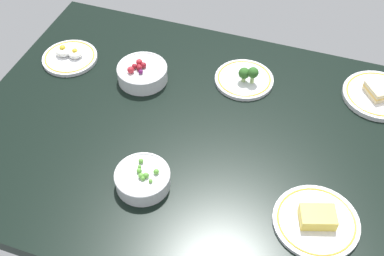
{
  "coord_description": "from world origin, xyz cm",
  "views": [
    {
      "loc": [
        30.51,
        -88.66,
        109.2
      ],
      "look_at": [
        0.0,
        0.0,
        6.0
      ],
      "focal_mm": 45.81,
      "sensor_mm": 36.0,
      "label": 1
    }
  ],
  "objects_px": {
    "bowl_peas": "(143,179)",
    "plate_cheese": "(316,221)",
    "plate_broccoli": "(245,78)",
    "plate_eggs": "(70,56)",
    "bowl_berries": "(142,73)",
    "plate_sandwich": "(378,94)"
  },
  "relations": [
    {
      "from": "plate_eggs",
      "to": "bowl_berries",
      "type": "height_order",
      "value": "bowl_berries"
    },
    {
      "from": "plate_sandwich",
      "to": "plate_cheese",
      "type": "bearing_deg",
      "value": -101.89
    },
    {
      "from": "plate_eggs",
      "to": "bowl_peas",
      "type": "xyz_separation_m",
      "value": [
        0.43,
        -0.39,
        0.01
      ]
    },
    {
      "from": "plate_broccoli",
      "to": "plate_sandwich",
      "type": "relative_size",
      "value": 0.86
    },
    {
      "from": "bowl_peas",
      "to": "plate_cheese",
      "type": "xyz_separation_m",
      "value": [
        0.45,
        0.03,
        -0.01
      ]
    },
    {
      "from": "plate_eggs",
      "to": "plate_sandwich",
      "type": "xyz_separation_m",
      "value": [
        0.98,
        0.15,
        0.0
      ]
    },
    {
      "from": "plate_eggs",
      "to": "bowl_peas",
      "type": "height_order",
      "value": "bowl_peas"
    },
    {
      "from": "plate_eggs",
      "to": "plate_sandwich",
      "type": "height_order",
      "value": "plate_eggs"
    },
    {
      "from": "plate_broccoli",
      "to": "plate_eggs",
      "type": "xyz_separation_m",
      "value": [
        -0.58,
        -0.08,
        -0.0
      ]
    },
    {
      "from": "plate_eggs",
      "to": "plate_cheese",
      "type": "bearing_deg",
      "value": -22.4
    },
    {
      "from": "plate_broccoli",
      "to": "plate_cheese",
      "type": "distance_m",
      "value": 0.54
    },
    {
      "from": "bowl_berries",
      "to": "plate_cheese",
      "type": "height_order",
      "value": "bowl_berries"
    },
    {
      "from": "bowl_peas",
      "to": "plate_sandwich",
      "type": "height_order",
      "value": "bowl_peas"
    },
    {
      "from": "plate_broccoli",
      "to": "plate_sandwich",
      "type": "xyz_separation_m",
      "value": [
        0.41,
        0.06,
        -0.0
      ]
    },
    {
      "from": "plate_cheese",
      "to": "bowl_peas",
      "type": "bearing_deg",
      "value": -176.09
    },
    {
      "from": "plate_broccoli",
      "to": "bowl_berries",
      "type": "bearing_deg",
      "value": -162.86
    },
    {
      "from": "bowl_berries",
      "to": "plate_sandwich",
      "type": "relative_size",
      "value": 0.74
    },
    {
      "from": "bowl_berries",
      "to": "plate_broccoli",
      "type": "bearing_deg",
      "value": 17.14
    },
    {
      "from": "bowl_peas",
      "to": "plate_cheese",
      "type": "relative_size",
      "value": 0.68
    },
    {
      "from": "bowl_peas",
      "to": "plate_cheese",
      "type": "distance_m",
      "value": 0.45
    },
    {
      "from": "plate_broccoli",
      "to": "plate_eggs",
      "type": "height_order",
      "value": "plate_broccoli"
    },
    {
      "from": "plate_eggs",
      "to": "plate_sandwich",
      "type": "relative_size",
      "value": 0.84
    }
  ]
}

